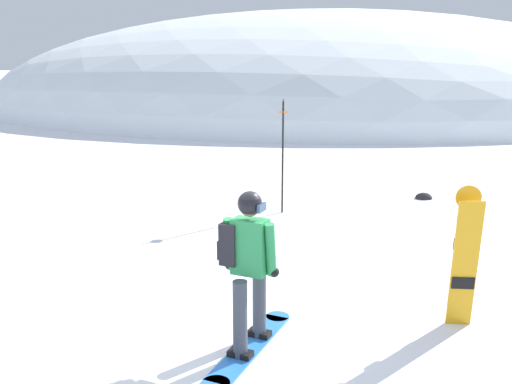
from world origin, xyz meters
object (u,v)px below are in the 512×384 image
(spare_snowboard, at_px, (465,257))
(rock_dark, at_px, (424,199))
(piste_marker_near, at_px, (283,149))
(snowboarder_main, at_px, (247,266))

(spare_snowboard, height_order, rock_dark, spare_snowboard)
(piste_marker_near, bearing_deg, snowboarder_main, -91.54)
(spare_snowboard, bearing_deg, piste_marker_near, 114.99)
(rock_dark, bearing_deg, spare_snowboard, -97.70)
(rock_dark, bearing_deg, snowboarder_main, -114.98)
(piste_marker_near, bearing_deg, spare_snowboard, -65.01)
(spare_snowboard, bearing_deg, snowboarder_main, -163.72)
(piste_marker_near, relative_size, rock_dark, 6.05)
(spare_snowboard, distance_m, piste_marker_near, 5.31)
(piste_marker_near, distance_m, rock_dark, 3.62)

